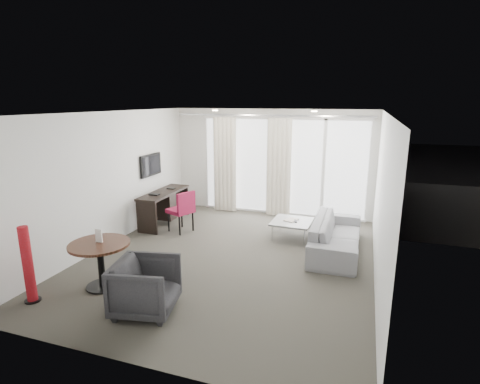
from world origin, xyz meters
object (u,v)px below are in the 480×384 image
(desk_chair, at_px, (180,211))
(round_table, at_px, (101,265))
(sofa, at_px, (336,235))
(rattan_chair_a, at_px, (318,186))
(rattan_chair_b, at_px, (341,187))
(desk, at_px, (164,207))
(tub_armchair, at_px, (146,287))
(coffee_table, at_px, (292,229))
(red_lamp, at_px, (28,265))

(desk_chair, distance_m, round_table, 2.66)
(desk_chair, relative_size, round_table, 1.02)
(sofa, relative_size, rattan_chair_a, 2.41)
(round_table, height_order, rattan_chair_b, rattan_chair_b)
(desk, bearing_deg, sofa, -6.37)
(sofa, bearing_deg, desk, 83.63)
(tub_armchair, height_order, rattan_chair_b, rattan_chair_b)
(coffee_table, bearing_deg, desk, -179.75)
(sofa, bearing_deg, rattan_chair_b, 2.61)
(desk, relative_size, rattan_chair_b, 2.06)
(rattan_chair_a, distance_m, rattan_chair_b, 0.68)
(sofa, bearing_deg, red_lamp, 129.49)
(desk, xyz_separation_m, rattan_chair_b, (3.75, 3.41, 0.01))
(red_lamp, distance_m, sofa, 5.15)
(rattan_chair_a, xyz_separation_m, rattan_chair_b, (0.62, 0.28, -0.06))
(red_lamp, bearing_deg, rattan_chair_a, 65.08)
(coffee_table, bearing_deg, desk_chair, -170.63)
(red_lamp, bearing_deg, desk_chair, 78.90)
(round_table, bearing_deg, coffee_table, 52.40)
(desk, distance_m, rattan_chair_b, 5.07)
(tub_armchair, height_order, coffee_table, tub_armchair)
(red_lamp, relative_size, rattan_chair_a, 1.25)
(desk, bearing_deg, round_table, -78.08)
(coffee_table, distance_m, rattan_chair_b, 3.49)
(desk_chair, bearing_deg, sofa, 22.09)
(desk_chair, relative_size, tub_armchair, 1.13)
(red_lamp, xyz_separation_m, sofa, (3.97, 3.27, -0.25))
(desk, height_order, sofa, desk)
(desk_chair, distance_m, coffee_table, 2.43)
(round_table, distance_m, red_lamp, 0.98)
(sofa, distance_m, rattan_chair_b, 3.85)
(desk, relative_size, rattan_chair_a, 1.79)
(round_table, distance_m, rattan_chair_a, 6.65)
(red_lamp, distance_m, tub_armchair, 1.74)
(tub_armchair, xyz_separation_m, sofa, (2.26, 2.98, -0.05))
(tub_armchair, height_order, sofa, tub_armchair)
(desk_chair, height_order, coffee_table, desk_chair)
(rattan_chair_b, bearing_deg, round_table, -137.87)
(red_lamp, relative_size, coffee_table, 1.40)
(desk, height_order, desk_chair, desk_chair)
(desk_chair, height_order, sofa, desk_chair)
(desk, xyz_separation_m, coffee_table, (2.99, 0.01, -0.20))
(rattan_chair_b, bearing_deg, tub_armchair, -129.12)
(round_table, bearing_deg, rattan_chair_b, 64.24)
(coffee_table, xyz_separation_m, rattan_chair_b, (0.76, 3.40, 0.21))
(red_lamp, relative_size, tub_armchair, 1.39)
(tub_armchair, xyz_separation_m, coffee_table, (1.33, 3.43, -0.19))
(red_lamp, relative_size, sofa, 0.52)
(coffee_table, distance_m, rattan_chair_a, 3.13)
(desk_chair, xyz_separation_m, rattan_chair_a, (2.52, 3.51, -0.01))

